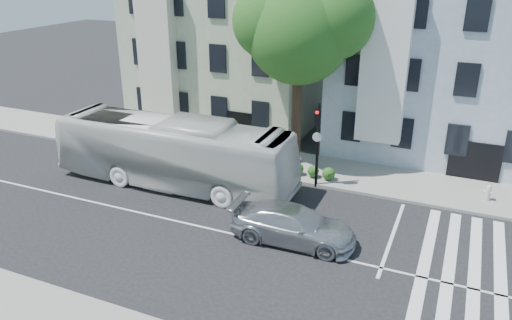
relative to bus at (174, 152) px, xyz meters
The scene contains 10 objects.
ground 6.17m from the bus, 35.04° to the right, with size 120.00×120.00×0.00m, color black.
sidewalk_far 6.90m from the bus, 43.65° to the left, with size 80.00×4.00×0.15m, color gray.
building_left 12.38m from the bus, 100.57° to the left, with size 12.00×10.00×11.00m, color #A8AD91.
building_right 16.99m from the bus, 44.45° to the left, with size 12.00×10.00×11.00m, color #9CA7B9.
street_tree 9.43m from the bus, 47.53° to the left, with size 7.30×5.90×11.10m.
bus is the anchor object (origin of this frame).
sedan 8.12m from the bus, 20.82° to the right, with size 5.27×2.14×1.53m, color silver.
hedge 4.75m from the bus, 48.26° to the left, with size 8.50×0.84×0.70m, color #35621F, non-canonical shape.
traffic_signal 7.38m from the bus, 20.49° to the left, with size 0.46×0.54×4.49m.
fire_hydrant 15.63m from the bus, 15.66° to the left, with size 0.45×0.26×0.79m.
Camera 1 is at (8.53, -16.74, 11.11)m, focal length 35.00 mm.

